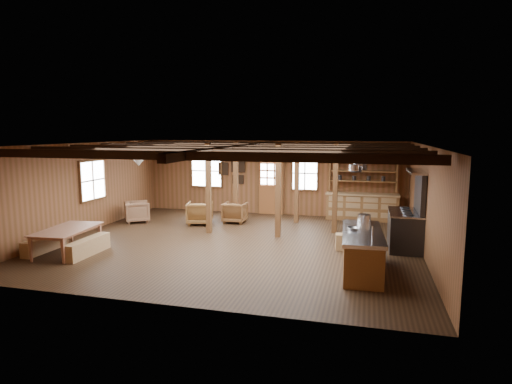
# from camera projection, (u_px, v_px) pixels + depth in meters

# --- Properties ---
(room) EXTENTS (10.04, 9.04, 2.84)m
(room) POSITION_uv_depth(u_px,v_px,m) (236.00, 194.00, 11.98)
(room) COLOR black
(room) RESTS_ON ground
(ceiling_joists) EXTENTS (9.80, 8.82, 0.18)m
(ceiling_joists) POSITION_uv_depth(u_px,v_px,m) (237.00, 148.00, 11.96)
(ceiling_joists) COLOR black
(ceiling_joists) RESTS_ON ceiling
(timber_posts) EXTENTS (3.95, 2.35, 2.80)m
(timber_posts) POSITION_uv_depth(u_px,v_px,m) (270.00, 186.00, 13.84)
(timber_posts) COLOR #4D2916
(timber_posts) RESTS_ON floor
(back_door) EXTENTS (1.02, 0.08, 2.15)m
(back_door) POSITION_uv_depth(u_px,v_px,m) (271.00, 191.00, 16.31)
(back_door) COLOR brown
(back_door) RESTS_ON floor
(window_back_left) EXTENTS (1.32, 0.06, 1.32)m
(window_back_left) POSITION_uv_depth(u_px,v_px,m) (207.00, 171.00, 16.87)
(window_back_left) COLOR white
(window_back_left) RESTS_ON wall_back
(window_back_right) EXTENTS (1.02, 0.06, 1.32)m
(window_back_right) POSITION_uv_depth(u_px,v_px,m) (305.00, 173.00, 15.89)
(window_back_right) COLOR white
(window_back_right) RESTS_ON wall_back
(window_left) EXTENTS (0.14, 1.24, 1.32)m
(window_left) POSITION_uv_depth(u_px,v_px,m) (93.00, 180.00, 13.67)
(window_left) COLOR white
(window_left) RESTS_ON wall_back
(notice_boards) EXTENTS (1.08, 0.03, 0.90)m
(notice_boards) POSITION_uv_depth(u_px,v_px,m) (233.00, 171.00, 16.58)
(notice_boards) COLOR beige
(notice_boards) RESTS_ON wall_back
(back_counter) EXTENTS (2.55, 0.60, 2.45)m
(back_counter) POSITION_uv_depth(u_px,v_px,m) (362.00, 203.00, 15.26)
(back_counter) COLOR brown
(back_counter) RESTS_ON floor
(pendant_lamps) EXTENTS (1.86, 2.36, 0.66)m
(pendant_lamps) POSITION_uv_depth(u_px,v_px,m) (177.00, 160.00, 13.38)
(pendant_lamps) COLOR #313134
(pendant_lamps) RESTS_ON ceiling
(pot_rack) EXTENTS (0.41, 3.00, 0.44)m
(pot_rack) POSITION_uv_depth(u_px,v_px,m) (359.00, 165.00, 11.24)
(pot_rack) COLOR #313134
(pot_rack) RESTS_ON ceiling
(kitchen_island) EXTENTS (1.01, 2.54, 1.20)m
(kitchen_island) POSITION_uv_depth(u_px,v_px,m) (362.00, 251.00, 9.63)
(kitchen_island) COLOR brown
(kitchen_island) RESTS_ON floor
(step_stool) EXTENTS (0.52, 0.39, 0.43)m
(step_stool) POSITION_uv_depth(u_px,v_px,m) (344.00, 242.00, 11.47)
(step_stool) COLOR #946843
(step_stool) RESTS_ON floor
(commercial_range) EXTENTS (0.89, 1.73, 2.13)m
(commercial_range) POSITION_uv_depth(u_px,v_px,m) (407.00, 224.00, 11.54)
(commercial_range) COLOR #313134
(commercial_range) RESTS_ON floor
(dining_table) EXTENTS (1.22, 1.97, 0.66)m
(dining_table) POSITION_uv_depth(u_px,v_px,m) (69.00, 241.00, 11.10)
(dining_table) COLOR #955F44
(dining_table) RESTS_ON floor
(bench_wall) EXTENTS (0.27, 1.45, 0.40)m
(bench_wall) POSITION_uv_depth(u_px,v_px,m) (45.00, 244.00, 11.31)
(bench_wall) COLOR #946843
(bench_wall) RESTS_ON floor
(bench_aisle) EXTENTS (0.29, 1.55, 0.43)m
(bench_aisle) POSITION_uv_depth(u_px,v_px,m) (88.00, 247.00, 10.98)
(bench_aisle) COLOR #946843
(bench_aisle) RESTS_ON floor
(armchair_a) EXTENTS (1.00, 1.02, 0.77)m
(armchair_a) POSITION_uv_depth(u_px,v_px,m) (200.00, 213.00, 14.60)
(armchair_a) COLOR brown
(armchair_a) RESTS_ON floor
(armchair_b) EXTENTS (0.76, 0.78, 0.71)m
(armchair_b) POSITION_uv_depth(u_px,v_px,m) (235.00, 212.00, 14.87)
(armchair_b) COLOR brown
(armchair_b) RESTS_ON floor
(armchair_c) EXTENTS (1.11, 1.10, 0.73)m
(armchair_c) POSITION_uv_depth(u_px,v_px,m) (137.00, 212.00, 14.96)
(armchair_c) COLOR brown
(armchair_c) RESTS_ON floor
(counter_pot) EXTENTS (0.32, 0.32, 0.19)m
(counter_pot) POSITION_uv_depth(u_px,v_px,m) (364.00, 218.00, 10.51)
(counter_pot) COLOR silver
(counter_pot) RESTS_ON kitchen_island
(bowl) EXTENTS (0.26, 0.26, 0.06)m
(bowl) POSITION_uv_depth(u_px,v_px,m) (353.00, 229.00, 9.70)
(bowl) COLOR silver
(bowl) RESTS_ON kitchen_island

